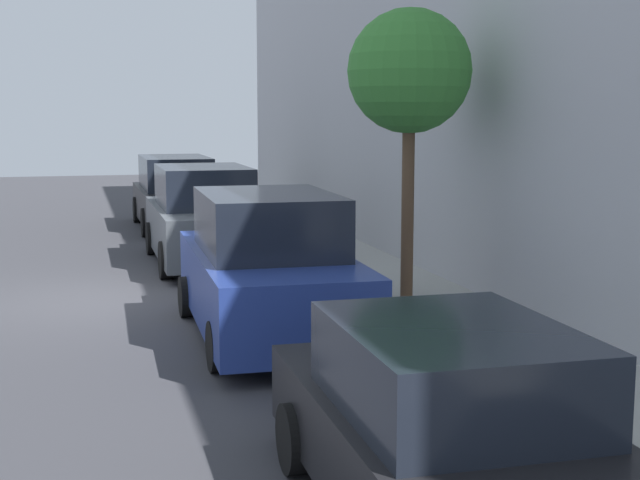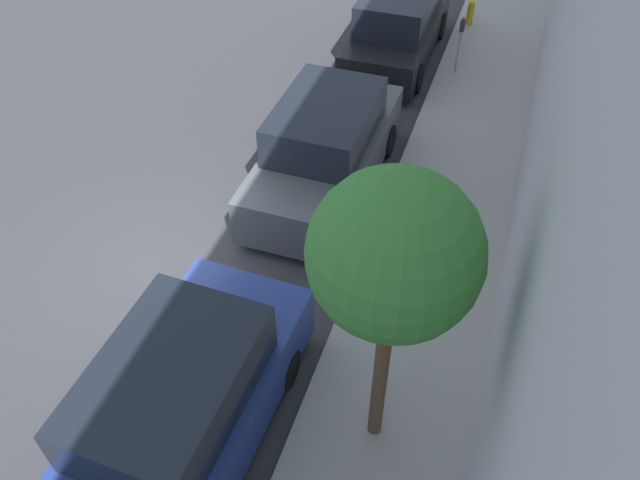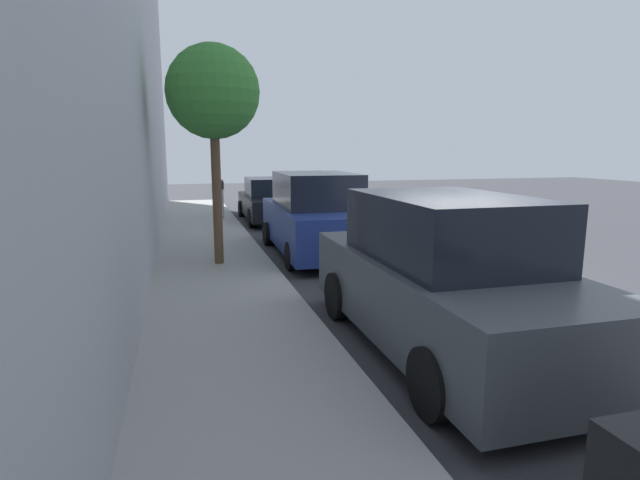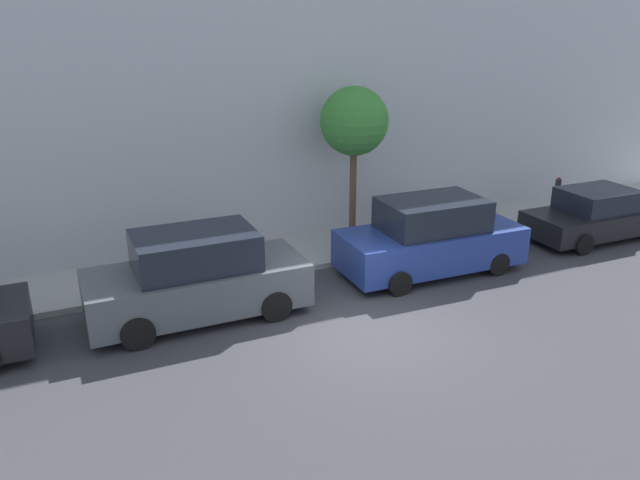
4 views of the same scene
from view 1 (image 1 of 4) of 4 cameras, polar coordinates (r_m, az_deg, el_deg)
The scene contains 9 objects.
ground_plane at distance 15.06m, azimuth -13.99°, elevation -3.77°, with size 60.00×60.00×0.00m, color #38383D.
sidewalk at distance 15.85m, azimuth 3.28°, elevation -2.67°, with size 2.42×32.00×0.15m.
parked_sedan_nearest at distance 6.66m, azimuth 8.63°, elevation -12.40°, with size 1.92×4.53×1.54m.
parked_suv_second at distance 12.15m, azimuth -3.34°, elevation -1.89°, with size 2.10×4.86×1.98m.
parked_suv_third at distance 18.15m, azimuth -7.44°, elevation 1.39°, with size 2.08×4.81×1.98m.
parked_minivan_fourth at distance 23.92m, azimuth -9.24°, elevation 2.95°, with size 2.02×4.90×1.90m.
parking_meter_far at distance 23.68m, azimuth -5.03°, elevation 3.23°, with size 0.11×0.15×1.42m.
street_tree at distance 13.66m, azimuth 5.75°, elevation 10.58°, with size 1.88×1.88×4.46m.
fire_hydrant at distance 26.51m, azimuth -6.35°, elevation 2.58°, with size 0.20×0.20×0.69m.
Camera 1 is at (-0.29, -14.75, 3.05)m, focal length 50.00 mm.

